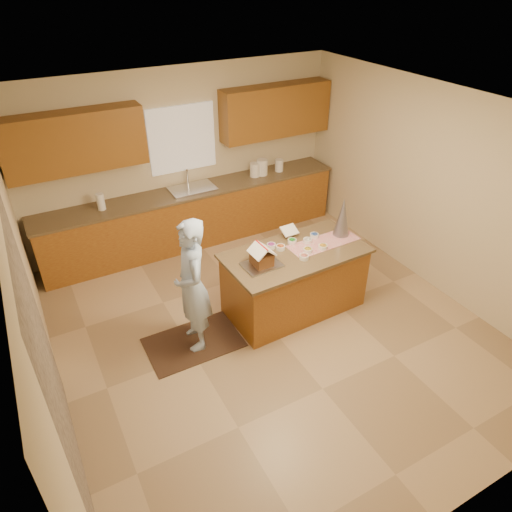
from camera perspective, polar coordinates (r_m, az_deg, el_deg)
name	(u,v)px	position (r m, az deg, el deg)	size (l,w,h in m)	color
floor	(270,327)	(5.95, 1.79, -8.78)	(5.50, 5.50, 0.00)	tan
ceiling	(275,114)	(4.62, 2.38, 17.08)	(5.50, 5.50, 0.00)	silver
wall_back	(183,157)	(7.42, -8.98, 11.94)	(5.50, 5.50, 0.00)	beige
wall_front	(478,417)	(3.63, 25.68, -17.42)	(5.50, 5.50, 0.00)	beige
wall_left	(32,303)	(4.62, -25.89, -5.29)	(5.50, 5.50, 0.00)	beige
wall_right	(434,190)	(6.65, 21.13, 7.56)	(5.50, 5.50, 0.00)	beige
stone_accent	(50,369)	(4.06, -24.01, -12.62)	(2.50, 2.50, 0.00)	gray
window_curtain	(182,139)	(7.30, -9.10, 14.07)	(1.05, 0.03, 1.00)	white
back_counter_base	(195,217)	(7.54, -7.57, 4.78)	(4.80, 0.60, 0.88)	#97631F
back_counter_top	(192,191)	(7.34, -7.83, 7.95)	(4.85, 0.63, 0.04)	brown
upper_cabinet_left	(74,142)	(6.75, -21.48, 12.92)	(1.85, 0.35, 0.80)	brown
upper_cabinet_right	(276,111)	(7.73, 2.43, 17.43)	(1.85, 0.35, 0.80)	brown
sink	(193,191)	(7.34, -7.83, 7.88)	(0.70, 0.45, 0.12)	silver
faucet	(187,177)	(7.43, -8.45, 9.57)	(0.03, 0.03, 0.28)	silver
island_base	(294,282)	(6.02, 4.74, -3.18)	(1.72, 0.86, 0.84)	#97631F
island_top	(296,253)	(5.78, 4.93, 0.36)	(1.80, 0.94, 0.04)	brown
table_runner	(324,242)	(5.99, 8.33, 1.66)	(0.96, 0.34, 0.01)	#A20B1B
baking_tray	(262,265)	(5.48, 0.70, -1.11)	(0.44, 0.33, 0.02)	silver
cookbook	(289,230)	(6.05, 4.13, 3.17)	(0.21, 0.02, 0.17)	white
tinsel_tree	(343,217)	(6.08, 10.61, 4.74)	(0.21, 0.21, 0.53)	#AAA8B5
rug	(194,342)	(5.79, -7.71, -10.50)	(1.12, 0.73, 0.01)	black
boy	(192,286)	(5.27, -7.86, -3.71)	(0.60, 0.40, 1.66)	#B1CFFB
canister_a	(255,170)	(7.70, -0.16, 10.57)	(0.16, 0.16, 0.22)	white
canister_b	(262,167)	(7.76, 0.75, 10.89)	(0.18, 0.18, 0.26)	white
canister_c	(279,165)	(7.92, 2.86, 11.10)	(0.14, 0.14, 0.20)	white
paper_towel	(101,202)	(6.97, -18.59, 6.37)	(0.11, 0.11, 0.24)	white
gingerbread_house	(262,257)	(5.42, 0.71, -0.12)	(0.27, 0.28, 0.27)	#553516
candy_bowls	(300,245)	(5.85, 5.45, 1.30)	(0.74, 0.53, 0.05)	yellow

